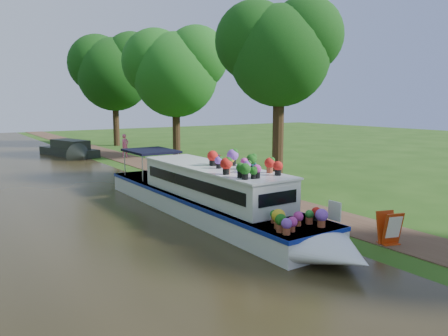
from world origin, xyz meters
TOP-DOWN VIEW (x-y plane):
  - ground at (0.00, 0.00)m, footprint 100.00×100.00m
  - canal_water at (-6.00, 0.00)m, footprint 10.00×100.00m
  - towpath at (1.20, 0.00)m, footprint 2.20×100.00m
  - plant_boat at (-2.25, -0.57)m, footprint 2.29×13.52m
  - tree_near_overhang at (3.79, 3.06)m, footprint 5.52×5.28m
  - tree_near_mid at (4.48, 15.08)m, footprint 6.90×6.60m
  - tree_near_far at (3.98, 26.09)m, footprint 7.59×7.26m
  - second_boat at (-1.75, 20.23)m, footprint 3.23×6.70m
  - sandwich_board at (0.45, -5.82)m, footprint 0.63×0.62m
  - pedestrian_pink at (1.36, 17.08)m, footprint 0.73×0.60m
  - verge_plant at (-0.60, 3.39)m, footprint 0.40×0.36m

SIDE VIEW (x-z plane):
  - ground at x=0.00m, z-range 0.00..0.00m
  - canal_water at x=-6.00m, z-range 0.00..0.02m
  - towpath at x=1.20m, z-range 0.00..0.03m
  - verge_plant at x=-0.60m, z-range 0.00..0.41m
  - sandwich_board at x=0.45m, z-range -0.02..0.92m
  - second_boat at x=-1.75m, z-range -0.11..1.12m
  - plant_boat at x=-2.25m, z-range -0.30..2.00m
  - pedestrian_pink at x=1.36m, z-range 0.03..1.75m
  - tree_near_mid at x=4.48m, z-range 1.74..11.14m
  - tree_near_overhang at x=3.79m, z-range 2.11..11.10m
  - tree_near_far at x=3.98m, z-range 1.90..12.20m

